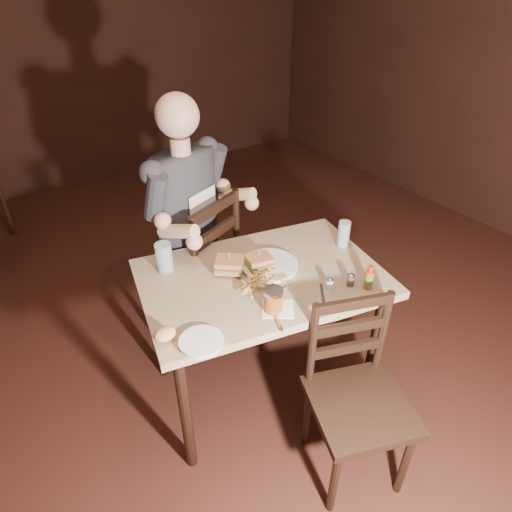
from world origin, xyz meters
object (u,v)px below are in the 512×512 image
main_table (262,290)px  syrup_dispenser (273,300)px  glass_right (344,234)px  side_plate (201,342)px  dinner_plate (269,266)px  chair_far (191,269)px  glass_left (164,257)px  diner (191,192)px  chair_near (360,406)px  hot_sauce (369,277)px

main_table → syrup_dispenser: bearing=-113.6°
glass_right → side_plate: 0.97m
main_table → dinner_plate: dinner_plate is taller
main_table → side_plate: side_plate is taller
chair_far → side_plate: (-0.35, -0.84, 0.28)m
chair_far → glass_left: (-0.26, -0.31, 0.35)m
diner → dinner_plate: size_ratio=3.67×
chair_near → diner: (-0.16, 1.17, 0.57)m
chair_near → glass_left: (-0.44, 0.91, 0.41)m
chair_near → glass_right: bearing=74.9°
chair_far → side_plate: size_ratio=5.89×
main_table → chair_near: bearing=-82.6°
dinner_plate → glass_left: glass_left is taller
chair_far → hot_sauce: (0.44, -0.94, 0.34)m
main_table → dinner_plate: 0.12m
dinner_plate → glass_right: 0.44m
glass_left → hot_sauce: 0.95m
glass_right → diner: bearing=135.7°
diner → glass_right: diner is taller
glass_left → glass_right: size_ratio=1.03×
chair_near → hot_sauce: size_ratio=7.15×
diner → hot_sauce: diner is taller
dinner_plate → side_plate: (-0.51, -0.28, -0.00)m
chair_far → side_plate: chair_far is taller
dinner_plate → hot_sauce: (0.27, -0.38, 0.05)m
diner → syrup_dispenser: size_ratio=9.20×
hot_sauce → side_plate: hot_sauce is taller
main_table → chair_near: 0.68m
hot_sauce → side_plate: bearing=172.4°
glass_left → main_table: bearing=-38.6°
dinner_plate → hot_sauce: hot_sauce is taller
glass_left → glass_right: 0.91m
glass_left → side_plate: bearing=-99.1°
glass_right → dinner_plate: bearing=173.7°
main_table → chair_far: 0.63m
dinner_plate → glass_right: bearing=-6.3°
main_table → diner: size_ratio=1.25×
chair_near → dinner_plate: (-0.01, 0.66, 0.34)m
chair_near → syrup_dispenser: syrup_dispenser is taller
main_table → hot_sauce: bearing=-45.6°
main_table → chair_near: chair_near is taller
chair_near → syrup_dispenser: size_ratio=8.09×
chair_far → chair_near: bearing=75.0°
hot_sauce → side_plate: size_ratio=0.73×
dinner_plate → side_plate: size_ratio=1.61×
chair_near → side_plate: (-0.53, 0.38, 0.34)m
hot_sauce → dinner_plate: bearing=125.6°
diner → glass_right: (0.58, -0.56, -0.16)m
diner → side_plate: size_ratio=5.92×
chair_far → hot_sauce: 1.09m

